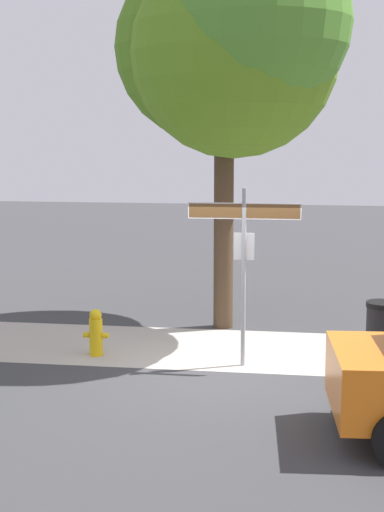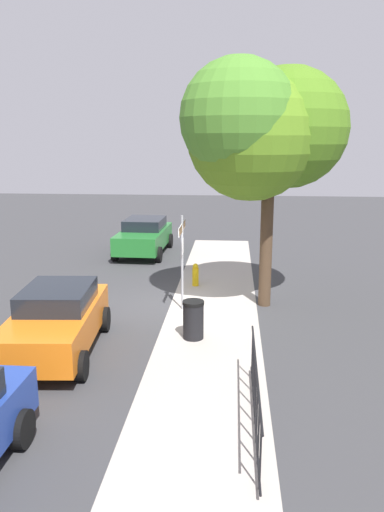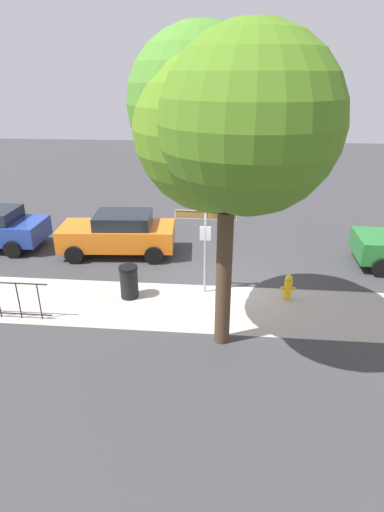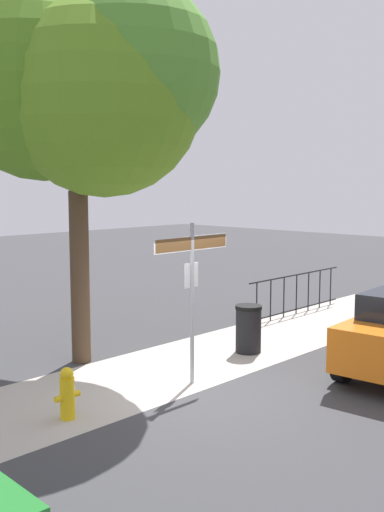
{
  "view_description": "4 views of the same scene",
  "coord_description": "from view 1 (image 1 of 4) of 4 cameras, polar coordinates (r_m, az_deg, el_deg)",
  "views": [
    {
      "loc": [
        1.2,
        -11.4,
        3.56
      ],
      "look_at": [
        -0.61,
        0.79,
        1.67
      ],
      "focal_mm": 54.38,
      "sensor_mm": 36.0,
      "label": 1
    },
    {
      "loc": [
        14.26,
        1.85,
        4.93
      ],
      "look_at": [
        -0.32,
        0.64,
        1.48
      ],
      "focal_mm": 35.17,
      "sensor_mm": 36.0,
      "label": 2
    },
    {
      "loc": [
        -0.36,
        11.33,
        6.03
      ],
      "look_at": [
        0.56,
        1.29,
        1.56
      ],
      "focal_mm": 28.86,
      "sensor_mm": 36.0,
      "label": 3
    },
    {
      "loc": [
        -7.07,
        -6.64,
        3.44
      ],
      "look_at": [
        0.6,
        0.74,
        2.17
      ],
      "focal_mm": 42.37,
      "sensor_mm": 36.0,
      "label": 4
    }
  ],
  "objects": [
    {
      "name": "ground_plane",
      "position": [
        12.0,
        2.36,
        -8.52
      ],
      "size": [
        60.0,
        60.0,
        0.0
      ],
      "primitive_type": "plane",
      "color": "#38383A"
    },
    {
      "name": "sidewalk_strip",
      "position": [
        13.21,
        11.7,
        -7.07
      ],
      "size": [
        24.0,
        2.6,
        0.0
      ],
      "primitive_type": "cube",
      "color": "#AAA197",
      "rests_on": "ground_plane"
    },
    {
      "name": "street_sign",
      "position": [
        11.94,
        3.84,
        1.11
      ],
      "size": [
        1.74,
        0.07,
        2.79
      ],
      "color": "#9EA0A5",
      "rests_on": "ground_plane"
    },
    {
      "name": "shade_tree",
      "position": [
        14.13,
        2.82,
        15.33
      ],
      "size": [
        4.33,
        4.75,
        7.07
      ],
      "color": "#493524",
      "rests_on": "ground_plane"
    },
    {
      "name": "fire_hydrant",
      "position": [
        12.86,
        -7.08,
        -5.62
      ],
      "size": [
        0.42,
        0.22,
        0.78
      ],
      "color": "yellow",
      "rests_on": "ground_plane"
    },
    {
      "name": "trash_bin",
      "position": [
        12.74,
        13.84,
        -5.45
      ],
      "size": [
        0.55,
        0.55,
        0.98
      ],
      "color": "black",
      "rests_on": "ground_plane"
    }
  ]
}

